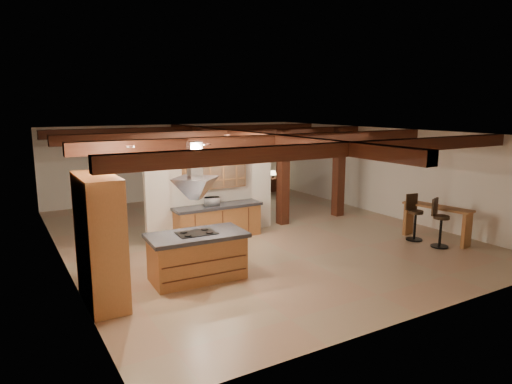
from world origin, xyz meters
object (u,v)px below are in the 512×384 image
Objects in this scene: dining_table at (228,203)px; bar_counter at (437,217)px; kitchen_island at (197,256)px; sofa at (241,187)px.

bar_counter is (3.37, -5.78, 0.31)m from dining_table.
kitchen_island is 6.09m from dining_table.
kitchen_island is at bearing 60.97° from sofa.
bar_counter reaches higher than sofa.
dining_table is at bearing 59.32° from sofa.
sofa is 8.65m from bar_counter.
kitchen_island is 1.07× the size of dining_table.
bar_counter is at bearing -81.27° from dining_table.
kitchen_island is 9.46m from sofa.
dining_table is 3.38m from sofa.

